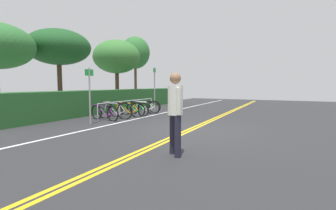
{
  "coord_description": "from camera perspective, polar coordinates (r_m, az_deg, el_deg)",
  "views": [
    {
      "loc": [
        -7.82,
        -3.0,
        1.52
      ],
      "look_at": [
        2.08,
        1.94,
        0.6
      ],
      "focal_mm": 26.37,
      "sensor_mm": 36.0,
      "label": 1
    }
  ],
  "objects": [
    {
      "name": "bicycle_0",
      "position": [
        10.87,
        -14.48,
        -1.72
      ],
      "size": [
        0.46,
        1.69,
        0.7
      ],
      "color": "black",
      "rests_on": "ground_plane"
    },
    {
      "name": "centre_line_yellow_outer",
      "position": [
        8.54,
        4.99,
        -5.52
      ],
      "size": [
        32.79,
        0.1,
        0.0
      ],
      "primitive_type": "cube",
      "color": "gold",
      "rests_on": "ground_plane"
    },
    {
      "name": "bicycle_4",
      "position": [
        12.87,
        -5.8,
        -0.56
      ],
      "size": [
        0.6,
        1.74,
        0.72
      ],
      "color": "black",
      "rests_on": "ground_plane"
    },
    {
      "name": "hedge_backdrop",
      "position": [
        14.62,
        -12.97,
        1.05
      ],
      "size": [
        13.3,
        1.2,
        1.22
      ],
      "primitive_type": "cube",
      "color": "#235626",
      "rests_on": "ground_plane"
    },
    {
      "name": "tree_far_right",
      "position": [
        16.81,
        -11.78,
        10.81
      ],
      "size": [
        3.06,
        3.06,
        4.43
      ],
      "color": "#473323",
      "rests_on": "ground_plane"
    },
    {
      "name": "sign_post_far",
      "position": [
        14.07,
        -3.12,
        4.62
      ],
      "size": [
        0.36,
        0.1,
        2.5
      ],
      "color": "gray",
      "rests_on": "ground_plane"
    },
    {
      "name": "bicycle_3",
      "position": [
        12.34,
        -7.8,
        -0.83
      ],
      "size": [
        0.46,
        1.77,
        0.71
      ],
      "color": "black",
      "rests_on": "ground_plane"
    },
    {
      "name": "bicycle_5",
      "position": [
        13.52,
        -5.25,
        -0.36
      ],
      "size": [
        0.63,
        1.65,
        0.69
      ],
      "color": "black",
      "rests_on": "ground_plane"
    },
    {
      "name": "sign_post_near",
      "position": [
        9.79,
        -17.66,
        3.24
      ],
      "size": [
        0.36,
        0.09,
        2.15
      ],
      "color": "gray",
      "rests_on": "ground_plane"
    },
    {
      "name": "bicycle_2",
      "position": [
        11.7,
        -9.47,
        -1.03
      ],
      "size": [
        0.56,
        1.78,
        0.76
      ],
      "color": "black",
      "rests_on": "ground_plane"
    },
    {
      "name": "tree_extra",
      "position": [
        20.17,
        -7.58,
        11.82
      ],
      "size": [
        2.31,
        2.31,
        5.3
      ],
      "color": "brown",
      "rests_on": "ground_plane"
    },
    {
      "name": "bike_rack",
      "position": [
        12.03,
        -9.04,
        0.14
      ],
      "size": [
        4.35,
        0.05,
        0.76
      ],
      "color": "#9EA0A5",
      "rests_on": "ground_plane"
    },
    {
      "name": "tree_mid",
      "position": [
        14.21,
        -23.96,
        12.04
      ],
      "size": [
        3.22,
        3.22,
        4.35
      ],
      "color": "#473323",
      "rests_on": "ground_plane"
    },
    {
      "name": "bike_lane_stripe_white",
      "position": [
        10.03,
        -11.33,
        -4.05
      ],
      "size": [
        32.79,
        0.12,
        0.0
      ],
      "primitive_type": "cube",
      "color": "white",
      "rests_on": "ground_plane"
    },
    {
      "name": "bicycle_1",
      "position": [
        11.22,
        -12.24,
        -1.24
      ],
      "size": [
        0.46,
        1.77,
        0.79
      ],
      "color": "black",
      "rests_on": "ground_plane"
    },
    {
      "name": "ground_plane",
      "position": [
        8.52,
        5.49,
        -5.73
      ],
      "size": [
        36.44,
        13.62,
        0.05
      ],
      "primitive_type": "cube",
      "color": "#2B2B2D"
    },
    {
      "name": "pedestrian",
      "position": [
        5.22,
        1.69,
        -0.68
      ],
      "size": [
        0.37,
        0.38,
        1.77
      ],
      "color": "#1E1E2D",
      "rests_on": "ground_plane"
    },
    {
      "name": "centre_line_yellow_inner",
      "position": [
        8.48,
        6.0,
        -5.59
      ],
      "size": [
        32.79,
        0.1,
        0.0
      ],
      "primitive_type": "cube",
      "color": "gold",
      "rests_on": "ground_plane"
    }
  ]
}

